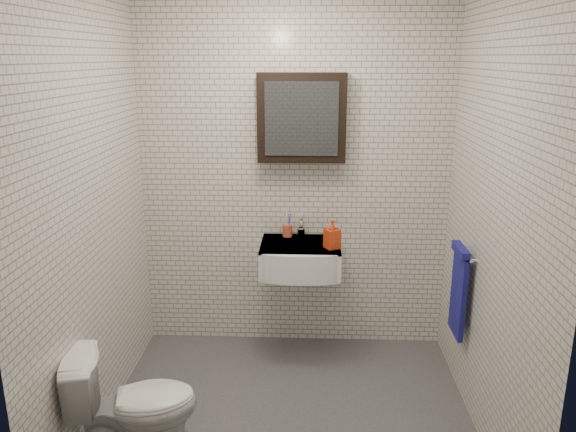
# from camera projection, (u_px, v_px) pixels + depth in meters

# --- Properties ---
(ground) EXTENTS (2.20, 2.00, 0.01)m
(ground) POSITION_uv_depth(u_px,v_px,m) (288.00, 417.00, 3.38)
(ground) COLOR #45464C
(ground) RESTS_ON ground
(room_shell) EXTENTS (2.22, 2.02, 2.51)m
(room_shell) POSITION_uv_depth(u_px,v_px,m) (289.00, 181.00, 2.98)
(room_shell) COLOR silver
(room_shell) RESTS_ON ground
(washbasin) EXTENTS (0.55, 0.50, 0.20)m
(washbasin) POSITION_uv_depth(u_px,v_px,m) (300.00, 258.00, 3.88)
(washbasin) COLOR white
(washbasin) RESTS_ON room_shell
(faucet) EXTENTS (0.06, 0.20, 0.15)m
(faucet) POSITION_uv_depth(u_px,v_px,m) (301.00, 228.00, 4.02)
(faucet) COLOR silver
(faucet) RESTS_ON washbasin
(mirror_cabinet) EXTENTS (0.60, 0.15, 0.60)m
(mirror_cabinet) POSITION_uv_depth(u_px,v_px,m) (302.00, 118.00, 3.81)
(mirror_cabinet) COLOR black
(mirror_cabinet) RESTS_ON room_shell
(towel_rail) EXTENTS (0.09, 0.30, 0.58)m
(towel_rail) POSITION_uv_depth(u_px,v_px,m) (459.00, 287.00, 3.48)
(towel_rail) COLOR silver
(towel_rail) RESTS_ON room_shell
(toothbrush_cup) EXTENTS (0.08, 0.08, 0.19)m
(toothbrush_cup) POSITION_uv_depth(u_px,v_px,m) (287.00, 230.00, 4.04)
(toothbrush_cup) COLOR #B84A2E
(toothbrush_cup) RESTS_ON washbasin
(soap_bottle) EXTENTS (0.12, 0.12, 0.20)m
(soap_bottle) POSITION_uv_depth(u_px,v_px,m) (332.00, 234.00, 3.78)
(soap_bottle) COLOR #FDA01A
(soap_bottle) RESTS_ON washbasin
(toilet) EXTENTS (0.72, 0.52, 0.66)m
(toilet) POSITION_uv_depth(u_px,v_px,m) (134.00, 405.00, 2.96)
(toilet) COLOR white
(toilet) RESTS_ON ground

